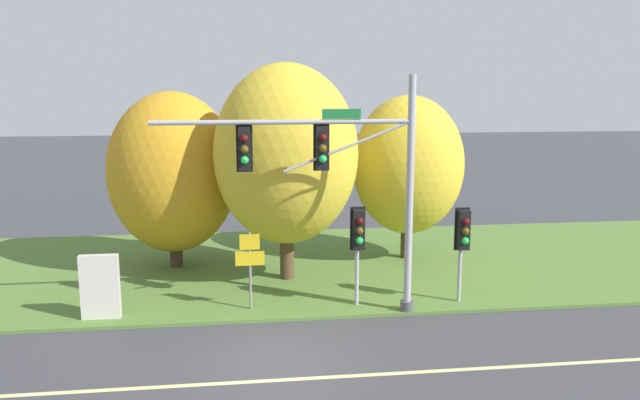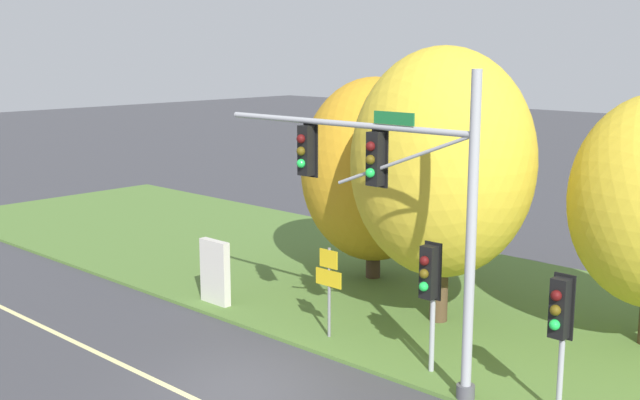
# 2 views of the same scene
# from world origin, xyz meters

# --- Properties ---
(ground_plane) EXTENTS (160.00, 160.00, 0.00)m
(ground_plane) POSITION_xyz_m (0.00, 0.00, 0.00)
(ground_plane) COLOR #3D3D42
(grass_verge) EXTENTS (48.00, 11.50, 0.10)m
(grass_verge) POSITION_xyz_m (0.00, 8.25, 0.05)
(grass_verge) COLOR #517533
(grass_verge) RESTS_ON ground
(traffic_signal_mast) EXTENTS (7.55, 0.49, 7.00)m
(traffic_signal_mast) POSITION_xyz_m (2.09, 2.71, 4.39)
(traffic_signal_mast) COLOR #9EA0A5
(traffic_signal_mast) RESTS_ON grass_verge
(pedestrian_signal_near_kerb) EXTENTS (0.46, 0.55, 3.01)m
(pedestrian_signal_near_kerb) POSITION_xyz_m (5.97, 3.15, 2.27)
(pedestrian_signal_near_kerb) COLOR #9EA0A5
(pedestrian_signal_near_kerb) RESTS_ON grass_verge
(pedestrian_signal_further_along) EXTENTS (0.46, 0.55, 3.10)m
(pedestrian_signal_further_along) POSITION_xyz_m (2.73, 3.26, 2.34)
(pedestrian_signal_further_along) COLOR #9EA0A5
(pedestrian_signal_further_along) RESTS_ON grass_verge
(route_sign_post) EXTENTS (0.87, 0.08, 2.38)m
(route_sign_post) POSITION_xyz_m (-0.54, 3.43, 1.64)
(route_sign_post) COLOR slate
(route_sign_post) RESTS_ON grass_verge
(tree_nearest_road) EXTENTS (4.73, 4.73, 6.53)m
(tree_nearest_road) POSITION_xyz_m (-3.24, 8.49, 3.67)
(tree_nearest_road) COLOR #423021
(tree_nearest_road) RESTS_ON grass_verge
(tree_left_of_mast) EXTENTS (4.94, 4.94, 7.49)m
(tree_left_of_mast) POSITION_xyz_m (0.79, 6.45, 4.48)
(tree_left_of_mast) COLOR #4C3823
(tree_left_of_mast) RESTS_ON grass_verge
(info_kiosk) EXTENTS (1.10, 0.24, 1.90)m
(info_kiosk) POSITION_xyz_m (-4.87, 3.20, 1.04)
(info_kiosk) COLOR beige
(info_kiosk) RESTS_ON grass_verge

